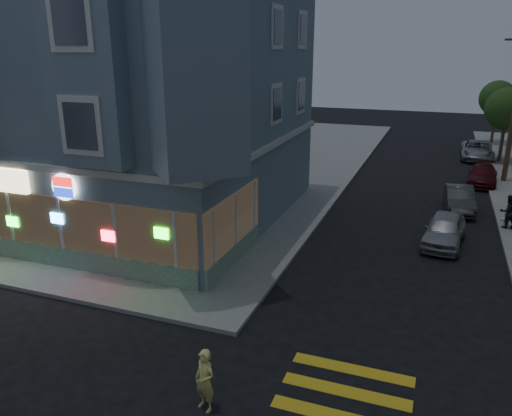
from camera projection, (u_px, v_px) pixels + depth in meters
The scene contains 13 objects.
ground at pixel (110, 353), 13.94m from camera, with size 120.00×120.00×0.00m, color black.
sidewalk_nw at pixel (145, 155), 38.90m from camera, with size 33.00×42.00×0.15m, color gray.
corner_building at pixel (134, 98), 23.92m from camera, with size 14.60×14.60×11.40m.
street_tree_near at pixel (507, 109), 35.39m from camera, with size 3.00×3.00×5.30m.
street_tree_far at pixel (498, 98), 42.52m from camera, with size 3.00×3.00×5.30m.
running_child at pixel (205, 381), 11.58m from camera, with size 0.57×0.38×1.57m, color #F8F07F.
pedestrian_a at pixel (508, 211), 22.96m from camera, with size 0.76×0.59×1.56m, color black.
parked_car_a at pixel (444, 230), 21.42m from camera, with size 1.56×3.87×1.32m, color #A2A4AA.
parked_car_b at pixel (459, 199), 25.84m from camera, with size 1.33×3.80×1.25m, color #3B3E41.
parked_car_c at pixel (483, 175), 30.83m from camera, with size 1.64×4.04×1.17m, color #501218.
parked_car_d at pixel (477, 150), 37.78m from camera, with size 2.25×4.87×1.35m, color #A6AAB0.
traffic_signal at pixel (191, 184), 16.85m from camera, with size 0.64×0.60×5.33m.
fire_hydrant at pixel (507, 219), 23.11m from camera, with size 0.46×0.27×0.80m.
Camera 1 is at (8.03, -9.81, 8.18)m, focal length 35.00 mm.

